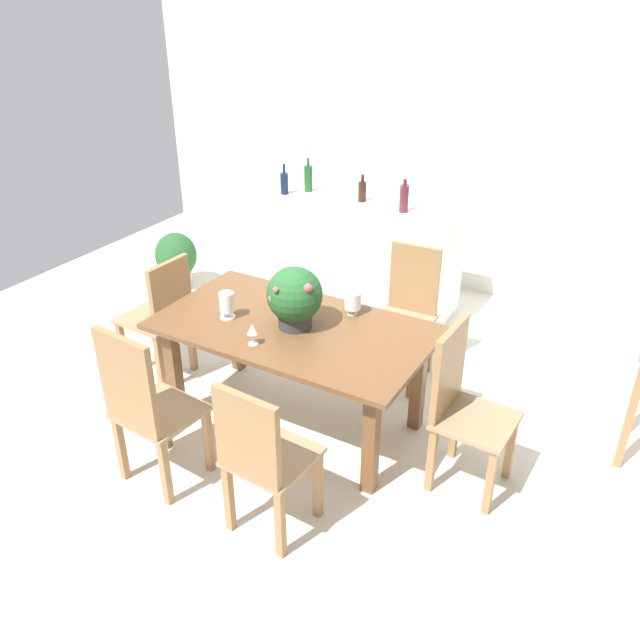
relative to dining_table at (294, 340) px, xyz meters
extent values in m
plane|color=silver|center=(0.00, 0.05, -0.64)|extent=(7.04, 7.04, 0.00)
cube|color=silver|center=(0.00, 2.65, 0.66)|extent=(6.40, 0.10, 2.60)
cube|color=brown|center=(0.00, 0.00, 0.09)|extent=(1.74, 0.98, 0.03)
cube|color=brown|center=(-0.73, -0.35, -0.28)|extent=(0.08, 0.08, 0.71)
cube|color=brown|center=(0.73, -0.35, -0.28)|extent=(0.08, 0.08, 0.71)
cube|color=brown|center=(-0.73, 0.35, -0.28)|extent=(0.08, 0.08, 0.71)
cube|color=brown|center=(0.73, 0.35, -0.28)|extent=(0.08, 0.08, 0.71)
cube|color=olive|center=(-0.19, -0.68, -0.41)|extent=(0.05, 0.05, 0.45)
cube|color=olive|center=(-0.57, -0.65, -0.41)|extent=(0.05, 0.05, 0.45)
cube|color=olive|center=(-0.22, -1.03, -0.41)|extent=(0.05, 0.05, 0.45)
cube|color=olive|center=(-0.59, -1.00, -0.41)|extent=(0.05, 0.05, 0.45)
cube|color=#987855|center=(-0.39, -0.84, -0.17)|extent=(0.49, 0.46, 0.03)
cube|color=olive|center=(-0.41, -1.03, 0.13)|extent=(0.42, 0.07, 0.58)
cube|color=olive|center=(0.24, 0.64, -0.41)|extent=(0.05, 0.05, 0.45)
cube|color=olive|center=(0.57, 0.65, -0.41)|extent=(0.05, 0.05, 0.45)
cube|color=olive|center=(0.22, 1.03, -0.41)|extent=(0.05, 0.05, 0.45)
cube|color=olive|center=(0.55, 1.05, -0.41)|extent=(0.05, 0.05, 0.45)
cube|color=#987855|center=(0.39, 0.84, -0.17)|extent=(0.43, 0.48, 0.03)
cube|color=olive|center=(0.38, 1.06, 0.10)|extent=(0.37, 0.06, 0.52)
cube|color=olive|center=(-1.41, 0.18, -0.41)|extent=(0.05, 0.05, 0.45)
cube|color=olive|center=(-1.43, -0.16, -0.41)|extent=(0.05, 0.05, 0.45)
cube|color=olive|center=(-1.02, 0.16, -0.41)|extent=(0.05, 0.05, 0.45)
cube|color=olive|center=(-1.04, -0.18, -0.41)|extent=(0.05, 0.05, 0.45)
cube|color=#987855|center=(-1.23, 0.00, -0.17)|extent=(0.48, 0.43, 0.03)
cube|color=olive|center=(-1.02, -0.01, 0.08)|extent=(0.06, 0.38, 0.49)
cube|color=olive|center=(0.57, -0.68, -0.41)|extent=(0.05, 0.05, 0.45)
cube|color=olive|center=(0.23, -0.66, -0.41)|extent=(0.05, 0.05, 0.45)
cube|color=olive|center=(0.55, -1.03, -0.41)|extent=(0.05, 0.05, 0.45)
cube|color=olive|center=(0.21, -1.01, -0.41)|extent=(0.05, 0.05, 0.45)
cube|color=#987855|center=(0.39, -0.84, -0.17)|extent=(0.44, 0.45, 0.03)
cube|color=olive|center=(0.38, -1.03, 0.08)|extent=(0.39, 0.06, 0.49)
cube|color=olive|center=(1.39, -0.18, -0.41)|extent=(0.05, 0.05, 0.45)
cube|color=olive|center=(1.41, 0.17, -0.41)|extent=(0.05, 0.05, 0.45)
cube|color=olive|center=(1.04, -0.17, -0.41)|extent=(0.05, 0.05, 0.45)
cube|color=olive|center=(1.06, 0.18, -0.41)|extent=(0.05, 0.05, 0.45)
cube|color=#987855|center=(1.23, 0.00, -0.17)|extent=(0.44, 0.45, 0.03)
cube|color=olive|center=(1.03, 0.01, 0.11)|extent=(0.06, 0.40, 0.54)
cylinder|color=#333338|center=(0.01, 0.00, 0.15)|extent=(0.21, 0.21, 0.09)
sphere|color=#235628|center=(0.01, 0.00, 0.33)|extent=(0.35, 0.35, 0.35)
sphere|color=#C64C56|center=(0.00, -0.14, 0.32)|extent=(0.05, 0.05, 0.05)
sphere|color=#C64C56|center=(-0.06, -0.13, 0.34)|extent=(0.06, 0.06, 0.06)
sphere|color=#C64C56|center=(0.15, -0.06, 0.43)|extent=(0.05, 0.05, 0.05)
sphere|color=#C64C56|center=(-0.11, -0.07, 0.36)|extent=(0.06, 0.06, 0.06)
sphere|color=#C64C56|center=(-0.01, -0.16, 0.42)|extent=(0.04, 0.04, 0.04)
sphere|color=#C64C56|center=(0.05, 0.11, 0.31)|extent=(0.06, 0.06, 0.06)
cylinder|color=silver|center=(-0.42, -0.13, 0.11)|extent=(0.10, 0.10, 0.01)
cylinder|color=silver|center=(-0.42, -0.13, 0.14)|extent=(0.02, 0.02, 0.04)
cylinder|color=silver|center=(-0.42, -0.13, 0.22)|extent=(0.10, 0.10, 0.13)
cylinder|color=silver|center=(0.25, 0.33, 0.11)|extent=(0.07, 0.07, 0.01)
cylinder|color=silver|center=(0.25, 0.33, 0.13)|extent=(0.03, 0.03, 0.03)
cylinder|color=silver|center=(0.25, 0.33, 0.21)|extent=(0.11, 0.11, 0.11)
cylinder|color=silver|center=(-0.09, -0.32, 0.11)|extent=(0.06, 0.06, 0.00)
cylinder|color=silver|center=(-0.09, -0.32, 0.15)|extent=(0.01, 0.01, 0.07)
cone|color=silver|center=(-0.09, -0.32, 0.21)|extent=(0.07, 0.07, 0.07)
cube|color=white|center=(-0.48, 1.87, -0.18)|extent=(1.78, 0.51, 0.92)
cylinder|color=#0F1E38|center=(-1.22, 1.79, 0.38)|extent=(0.07, 0.07, 0.19)
cylinder|color=#0F1E38|center=(-1.22, 1.79, 0.52)|extent=(0.02, 0.02, 0.08)
cylinder|color=#511E28|center=(-0.08, 1.87, 0.40)|extent=(0.08, 0.08, 0.23)
cylinder|color=#511E28|center=(-0.08, 1.87, 0.54)|extent=(0.03, 0.03, 0.05)
cylinder|color=#194C1E|center=(-1.07, 1.97, 0.40)|extent=(0.08, 0.08, 0.24)
cylinder|color=#194C1E|center=(-1.07, 1.97, 0.56)|extent=(0.02, 0.02, 0.07)
cylinder|color=black|center=(-0.51, 1.95, 0.37)|extent=(0.07, 0.07, 0.18)
cylinder|color=black|center=(-0.51, 1.95, 0.49)|extent=(0.03, 0.03, 0.06)
cube|color=olive|center=(1.98, 0.62, -0.25)|extent=(0.05, 0.05, 0.77)
cube|color=olive|center=(1.98, 1.01, -0.25)|extent=(0.05, 0.05, 0.77)
cylinder|color=#9E9384|center=(-2.11, 1.24, -0.55)|extent=(0.27, 0.27, 0.17)
ellipsoid|color=#235628|center=(-2.11, 1.24, -0.31)|extent=(0.39, 0.39, 0.43)
camera|label=1|loc=(1.95, -3.03, 2.10)|focal=36.52mm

